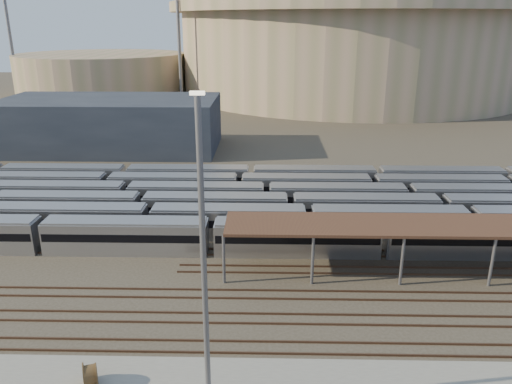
% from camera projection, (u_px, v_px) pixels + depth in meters
% --- Properties ---
extents(ground, '(420.00, 420.00, 0.00)m').
position_uv_depth(ground, '(307.00, 290.00, 47.61)').
color(ground, '#383026').
rests_on(ground, ground).
extents(subway_trains, '(123.00, 23.90, 3.60)m').
position_uv_depth(subway_trains, '(261.00, 205.00, 64.61)').
color(subway_trains, '#ABACB0').
rests_on(subway_trains, ground).
extents(empty_tracks, '(170.00, 9.62, 0.18)m').
position_uv_depth(empty_tracks, '(311.00, 319.00, 42.85)').
color(empty_tracks, '#4C3323').
rests_on(empty_tracks, ground).
extents(stadium, '(124.00, 124.00, 32.50)m').
position_uv_depth(stadium, '(351.00, 45.00, 174.04)').
color(stadium, '#9C826A').
rests_on(stadium, ground).
extents(secondary_arena, '(56.00, 56.00, 14.00)m').
position_uv_depth(secondary_arena, '(103.00, 75.00, 169.54)').
color(secondary_arena, '#9C826A').
rests_on(secondary_arena, ground).
extents(service_building, '(42.00, 20.00, 10.00)m').
position_uv_depth(service_building, '(111.00, 124.00, 98.74)').
color(service_building, '#1E232D').
rests_on(service_building, ground).
extents(floodlight_0, '(4.00, 1.00, 38.40)m').
position_uv_depth(floodlight_0, '(179.00, 34.00, 145.53)').
color(floodlight_0, slate).
rests_on(floodlight_0, ground).
extents(floodlight_1, '(4.00, 1.00, 38.40)m').
position_uv_depth(floodlight_1, '(10.00, 33.00, 156.19)').
color(floodlight_1, slate).
rests_on(floodlight_1, ground).
extents(floodlight_3, '(4.00, 1.00, 38.40)m').
position_uv_depth(floodlight_3, '(252.00, 31.00, 192.36)').
color(floodlight_3, slate).
rests_on(floodlight_3, ground).
extents(cable_reel_east, '(1.43, 1.86, 1.64)m').
position_uv_depth(cable_reel_east, '(90.00, 374.00, 34.75)').
color(cable_reel_east, brown).
rests_on(cable_reel_east, apron).
extents(yard_light_pole, '(0.81, 0.36, 20.67)m').
position_uv_depth(yard_light_pole, '(204.00, 266.00, 29.51)').
color(yard_light_pole, slate).
rests_on(yard_light_pole, apron).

